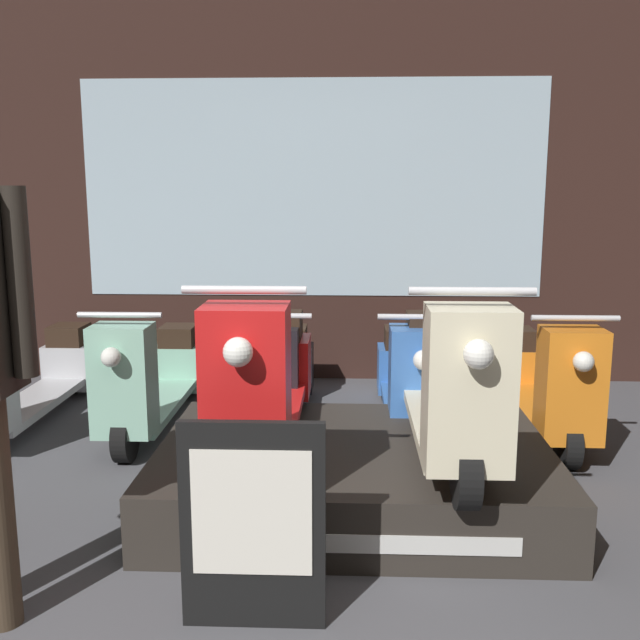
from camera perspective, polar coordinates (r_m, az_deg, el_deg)
The scene contains 10 objects.
shop_wall_back at distance 5.79m, azimuth -0.55°, elevation 10.90°, with size 6.63×0.09×3.20m.
display_platform at distance 3.62m, azimuth 2.73°, elevation -12.24°, with size 1.91×1.35×0.32m.
scooter_display_left at distance 3.43m, azimuth -4.42°, elevation -4.94°, with size 0.47×1.75×0.88m.
scooter_display_right at distance 3.44m, azimuth 10.02°, elevation -5.03°, with size 0.47×1.75×0.88m.
scooter_backrow_0 at distance 5.12m, azimuth -22.29°, elevation -4.20°, with size 0.47×1.75×0.88m.
scooter_backrow_1 at distance 4.83m, azimuth -13.17°, elevation -4.52°, with size 0.47×1.75×0.88m.
scooter_backrow_2 at distance 4.68m, azimuth -3.17°, elevation -4.74°, with size 0.47×1.75×0.88m.
scooter_backrow_3 at distance 4.67m, azimuth 7.16°, elevation -4.82°, with size 0.47×1.75×0.88m.
scooter_backrow_4 at distance 4.82m, azimuth 17.19°, elevation -4.75°, with size 0.47×1.75×0.88m.
price_sign_board at distance 2.62m, azimuth -5.42°, elevation -16.01°, with size 0.51×0.04×0.77m.
Camera 1 is at (0.29, -1.92, 1.55)m, focal length 40.00 mm.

